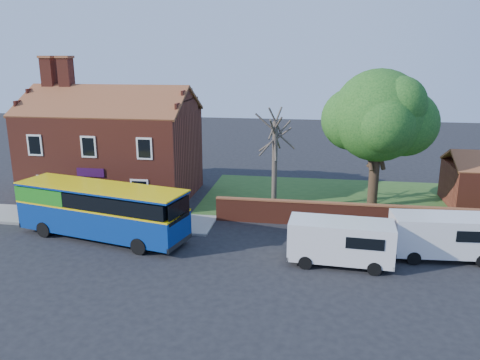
% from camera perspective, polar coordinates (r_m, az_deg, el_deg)
% --- Properties ---
extents(ground, '(120.00, 120.00, 0.00)m').
position_cam_1_polar(ground, '(25.70, -10.58, -9.75)').
color(ground, black).
rests_on(ground, ground).
extents(pavement, '(18.00, 3.50, 0.12)m').
position_cam_1_polar(pavement, '(33.31, -18.70, -4.40)').
color(pavement, gray).
rests_on(pavement, ground).
extents(kerb, '(18.00, 0.15, 0.14)m').
position_cam_1_polar(kerb, '(31.86, -20.14, -5.38)').
color(kerb, slate).
rests_on(kerb, ground).
extents(grass_strip, '(26.00, 12.00, 0.04)m').
position_cam_1_polar(grass_strip, '(36.79, 16.20, -2.46)').
color(grass_strip, '#426B28').
rests_on(grass_strip, ground).
extents(shop_building, '(12.30, 8.13, 10.50)m').
position_cam_1_polar(shop_building, '(37.44, -15.12, 3.28)').
color(shop_building, maroon).
rests_on(shop_building, ground).
extents(boundary_wall, '(22.00, 0.38, 1.60)m').
position_cam_1_polar(boundary_wall, '(30.90, 17.57, -4.32)').
color(boundary_wall, maroon).
rests_on(boundary_wall, ground).
extents(bus, '(10.96, 5.04, 3.24)m').
position_cam_1_polar(bus, '(29.17, -17.07, -3.29)').
color(bus, navy).
rests_on(bus, ground).
extents(van_near, '(5.46, 2.45, 2.35)m').
position_cam_1_polar(van_near, '(25.07, 12.19, -7.21)').
color(van_near, silver).
rests_on(van_near, ground).
extents(van_far, '(5.56, 2.54, 2.38)m').
position_cam_1_polar(van_far, '(27.48, 23.61, -6.13)').
color(van_far, silver).
rests_on(van_far, ground).
extents(large_tree, '(8.06, 6.38, 9.83)m').
position_cam_1_polar(large_tree, '(34.11, 16.60, 7.24)').
color(large_tree, black).
rests_on(large_tree, ground).
extents(bare_tree, '(2.60, 3.09, 6.93)m').
position_cam_1_polar(bare_tree, '(32.35, 4.25, 2.24)').
color(bare_tree, '#4C4238').
rests_on(bare_tree, ground).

